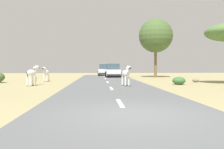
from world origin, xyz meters
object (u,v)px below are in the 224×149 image
at_px(car_0, 113,71).
at_px(car_1, 105,70).
at_px(rock_0, 196,80).
at_px(zebra_1, 46,73).
at_px(zebra_0, 126,74).
at_px(zebra_3, 32,73).
at_px(bush_2, 179,81).
at_px(tree_2, 156,36).

bearing_deg(car_0, car_1, -80.82).
relative_size(car_0, rock_0, 7.16).
distance_m(zebra_1, car_1, 15.30).
relative_size(zebra_0, zebra_1, 1.02).
distance_m(zebra_3, bush_2, 11.23).
xyz_separation_m(zebra_1, car_1, (5.97, 14.08, 0.00)).
bearing_deg(tree_2, car_1, 135.52).
bearing_deg(car_0, tree_2, 171.37).
height_order(car_0, tree_2, tree_2).
relative_size(car_0, bush_2, 4.25).
distance_m(zebra_0, tree_2, 15.60).
height_order(zebra_0, bush_2, zebra_0).
bearing_deg(bush_2, zebra_1, 158.65).
distance_m(zebra_1, rock_0, 13.89).
distance_m(zebra_1, zebra_3, 4.89).
bearing_deg(rock_0, tree_2, 98.52).
height_order(zebra_0, zebra_1, zebra_0).
bearing_deg(zebra_3, zebra_0, 8.08).
xyz_separation_m(zebra_3, bush_2, (11.20, 0.49, -0.62)).
distance_m(zebra_3, tree_2, 18.24).
bearing_deg(car_0, zebra_0, 90.14).
xyz_separation_m(zebra_0, bush_2, (4.39, 1.69, -0.62)).
distance_m(car_0, tree_2, 7.21).
height_order(zebra_3, car_0, car_0).
bearing_deg(rock_0, car_1, 116.43).
bearing_deg(rock_0, car_0, 124.03).
bearing_deg(bush_2, rock_0, 47.84).
distance_m(zebra_0, car_0, 14.73).
distance_m(tree_2, bush_2, 13.27).
relative_size(zebra_1, tree_2, 0.20).
bearing_deg(tree_2, bush_2, -95.19).
height_order(zebra_3, bush_2, zebra_3).
distance_m(zebra_0, rock_0, 8.26).
xyz_separation_m(car_0, rock_0, (6.93, -10.26, -0.68)).
distance_m(car_0, rock_0, 12.40).
height_order(car_1, bush_2, car_1).
bearing_deg(bush_2, zebra_3, -177.48).
xyz_separation_m(zebra_1, bush_2, (11.26, -4.40, -0.54)).
distance_m(zebra_3, car_0, 15.15).
bearing_deg(tree_2, zebra_0, -111.58).
bearing_deg(zebra_3, tree_2, 63.91).
distance_m(car_1, tree_2, 10.05).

